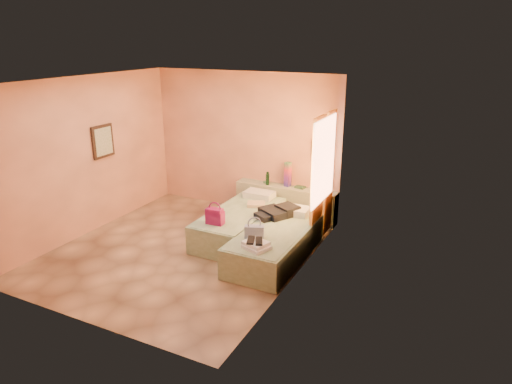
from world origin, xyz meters
TOP-DOWN VIEW (x-y plane):
  - ground at (0.00, 0.00)m, footprint 4.50×4.50m
  - room_walls at (0.21, 0.57)m, footprint 4.02×4.51m
  - headboard_ledge at (0.98, 2.10)m, footprint 2.05×0.30m
  - bed_left at (0.60, 0.89)m, footprint 0.90×2.00m
  - bed_right at (1.50, 0.40)m, footprint 0.90×2.00m
  - water_bottle at (0.60, 2.04)m, footprint 0.09×0.09m
  - rainbow_box at (0.99, 2.14)m, footprint 0.13×0.13m
  - small_dish at (0.53, 2.15)m, footprint 0.12×0.12m
  - green_book at (1.25, 2.15)m, footprint 0.20×0.16m
  - flower_vase at (1.70, 2.09)m, footprint 0.21×0.21m
  - magenta_handbag at (0.50, 0.21)m, footprint 0.30×0.18m
  - khaki_garment at (0.74, 1.26)m, footprint 0.40×0.37m
  - clothes_pile at (1.28, 0.95)m, footprint 0.69×0.69m
  - blue_handbag at (1.32, 0.01)m, footprint 0.32×0.23m
  - towel_stack at (1.52, -0.32)m, footprint 0.43×0.40m
  - sandal_pair at (1.49, -0.32)m, footprint 0.28×0.32m

SIDE VIEW (x-z plane):
  - ground at x=0.00m, z-range 0.00..0.00m
  - bed_left at x=0.60m, z-range 0.00..0.50m
  - bed_right at x=1.50m, z-range 0.00..0.50m
  - headboard_ledge at x=0.98m, z-range 0.00..0.65m
  - khaki_garment at x=0.74m, z-range 0.50..0.56m
  - towel_stack at x=1.52m, z-range 0.50..0.60m
  - clothes_pile at x=1.28m, z-range 0.50..0.66m
  - blue_handbag at x=1.32m, z-range 0.50..0.69m
  - sandal_pair at x=1.49m, z-range 0.60..0.63m
  - magenta_handbag at x=0.50m, z-range 0.50..0.77m
  - small_dish at x=0.53m, z-range 0.65..0.68m
  - green_book at x=1.25m, z-range 0.65..0.68m
  - water_bottle at x=0.60m, z-range 0.65..0.90m
  - flower_vase at x=1.70m, z-range 0.65..0.91m
  - rainbow_box at x=0.99m, z-range 0.65..1.13m
  - room_walls at x=0.21m, z-range 0.38..3.19m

